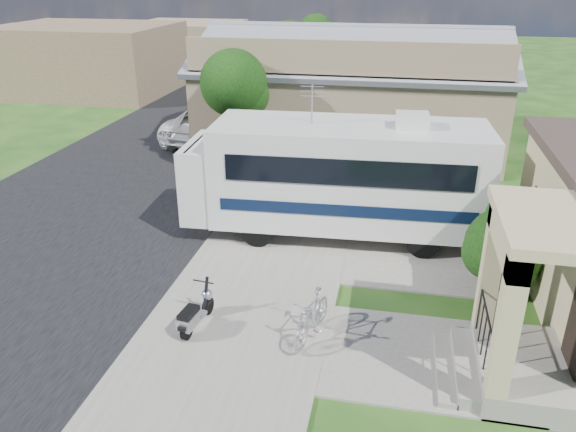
% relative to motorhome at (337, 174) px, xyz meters
% --- Properties ---
extents(ground, '(120.00, 120.00, 0.00)m').
position_rel_motorhome_xyz_m(ground, '(-0.52, -4.42, -1.83)').
color(ground, '#173C10').
extents(street_slab, '(9.00, 80.00, 0.02)m').
position_rel_motorhome_xyz_m(street_slab, '(-8.02, 5.58, -1.82)').
color(street_slab, black).
rests_on(street_slab, ground).
extents(sidewalk_slab, '(4.00, 80.00, 0.06)m').
position_rel_motorhome_xyz_m(sidewalk_slab, '(-1.52, 5.58, -1.80)').
color(sidewalk_slab, slate).
rests_on(sidewalk_slab, ground).
extents(driveway_slab, '(7.00, 6.00, 0.05)m').
position_rel_motorhome_xyz_m(driveway_slab, '(0.98, 0.08, -1.81)').
color(driveway_slab, slate).
rests_on(driveway_slab, ground).
extents(walk_slab, '(4.00, 3.00, 0.05)m').
position_rel_motorhome_xyz_m(walk_slab, '(2.48, -5.42, -1.81)').
color(walk_slab, slate).
rests_on(walk_slab, ground).
extents(warehouse, '(12.50, 8.40, 5.04)m').
position_rel_motorhome_xyz_m(warehouse, '(-0.52, 9.55, 0.16)').
color(warehouse, '#826851').
rests_on(warehouse, ground).
extents(distant_bldg_far, '(10.00, 8.00, 4.00)m').
position_rel_motorhome_xyz_m(distant_bldg_far, '(-17.52, 17.58, 0.17)').
color(distant_bldg_far, brown).
rests_on(distant_bldg_far, ground).
extents(distant_bldg_near, '(8.00, 7.00, 3.20)m').
position_rel_motorhome_xyz_m(distant_bldg_near, '(-15.52, 29.58, -0.23)').
color(distant_bldg_near, '#826851').
rests_on(distant_bldg_near, ground).
extents(street_tree_a, '(2.44, 2.40, 4.58)m').
position_rel_motorhome_xyz_m(street_tree_a, '(-4.22, 4.63, 1.42)').
color(street_tree_a, '#302015').
rests_on(street_tree_a, ground).
extents(street_tree_b, '(2.44, 2.40, 4.73)m').
position_rel_motorhome_xyz_m(street_tree_b, '(-4.22, 14.63, 1.56)').
color(street_tree_b, '#302015').
rests_on(street_tree_b, ground).
extents(street_tree_c, '(2.44, 2.40, 4.42)m').
position_rel_motorhome_xyz_m(street_tree_c, '(-4.22, 23.63, 1.27)').
color(street_tree_c, '#302015').
rests_on(street_tree_c, ground).
extents(motorhome, '(8.45, 3.05, 4.27)m').
position_rel_motorhome_xyz_m(motorhome, '(0.00, 0.00, 0.00)').
color(motorhome, silver).
rests_on(motorhome, ground).
extents(shrub, '(2.05, 1.95, 2.51)m').
position_rel_motorhome_xyz_m(shrub, '(4.28, -2.39, -0.55)').
color(shrub, '#302015').
rests_on(shrub, ground).
extents(scooter, '(0.53, 1.40, 0.92)m').
position_rel_motorhome_xyz_m(scooter, '(-2.34, -5.38, -1.41)').
color(scooter, black).
rests_on(scooter, ground).
extents(bicycle, '(0.89, 1.78, 1.03)m').
position_rel_motorhome_xyz_m(bicycle, '(0.14, -5.21, -1.32)').
color(bicycle, '#A4A5AC').
rests_on(bicycle, ground).
extents(pickup_truck, '(3.64, 6.38, 1.68)m').
position_rel_motorhome_xyz_m(pickup_truck, '(-6.46, 8.72, -0.99)').
color(pickup_truck, silver).
rests_on(pickup_truck, ground).
extents(van, '(3.54, 6.61, 1.82)m').
position_rel_motorhome_xyz_m(van, '(-6.93, 15.12, -0.92)').
color(van, silver).
rests_on(van, ground).
extents(garden_hose, '(0.43, 0.43, 0.19)m').
position_rel_motorhome_xyz_m(garden_hose, '(3.19, -4.66, -1.74)').
color(garden_hose, '#14662A').
rests_on(garden_hose, ground).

